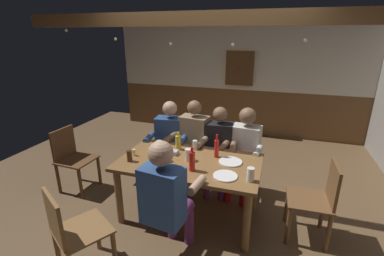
{
  "coord_description": "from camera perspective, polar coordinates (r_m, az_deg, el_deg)",
  "views": [
    {
      "loc": [
        0.89,
        -2.78,
        2.1
      ],
      "look_at": [
        0.0,
        -0.02,
        1.09
      ],
      "focal_mm": 25.48,
      "sensor_mm": 36.0,
      "label": 1
    }
  ],
  "objects": [
    {
      "name": "person_0",
      "position": [
        3.92,
        -4.77,
        -2.31
      ],
      "size": [
        0.58,
        0.57,
        1.2
      ],
      "rotation": [
        0.0,
        0.0,
        3.26
      ],
      "color": "#2D4C84",
      "rests_on": "ground_plane"
    },
    {
      "name": "ceiling_beam",
      "position": [
        3.25,
        2.1,
        21.93
      ],
      "size": [
        4.69,
        0.14,
        0.16
      ],
      "primitive_type": "cube",
      "color": "brown"
    },
    {
      "name": "plate_1",
      "position": [
        2.83,
        6.99,
        -9.93
      ],
      "size": [
        0.25,
        0.25,
        0.01
      ],
      "primitive_type": "cylinder",
      "color": "white",
      "rests_on": "dining_table"
    },
    {
      "name": "person_2",
      "position": [
        3.72,
        5.53,
        -3.79
      ],
      "size": [
        0.52,
        0.55,
        1.18
      ],
      "rotation": [
        0.0,
        0.0,
        3.22
      ],
      "color": "black",
      "rests_on": "ground_plane"
    },
    {
      "name": "pint_glass_3",
      "position": [
        3.12,
        -0.78,
        -5.61
      ],
      "size": [
        0.08,
        0.08,
        0.14
      ],
      "primitive_type": "cylinder",
      "color": "white",
      "rests_on": "dining_table"
    },
    {
      "name": "person_4",
      "position": [
        2.58,
        -5.43,
        -13.92
      ],
      "size": [
        0.55,
        0.58,
        1.26
      ],
      "rotation": [
        0.0,
        0.0,
        -0.14
      ],
      "color": "#2D4C84",
      "rests_on": "ground_plane"
    },
    {
      "name": "bottle_1",
      "position": [
        3.4,
        -2.91,
        -2.97
      ],
      "size": [
        0.07,
        0.07,
        0.23
      ],
      "color": "gold",
      "rests_on": "dining_table"
    },
    {
      "name": "plate_0",
      "position": [
        3.12,
        8.06,
        -7.02
      ],
      "size": [
        0.26,
        0.26,
        0.01
      ],
      "primitive_type": "cylinder",
      "color": "white",
      "rests_on": "dining_table"
    },
    {
      "name": "pint_glass_2",
      "position": [
        3.12,
        -5.87,
        -5.89
      ],
      "size": [
        0.08,
        0.08,
        0.12
      ],
      "primitive_type": "cylinder",
      "color": "gold",
      "rests_on": "dining_table"
    },
    {
      "name": "pint_glass_7",
      "position": [
        2.97,
        -8.22,
        -7.02
      ],
      "size": [
        0.07,
        0.07,
        0.15
      ],
      "primitive_type": "cylinder",
      "color": "#4C2D19",
      "rests_on": "dining_table"
    },
    {
      "name": "pint_glass_6",
      "position": [
        2.76,
        12.15,
        -9.49
      ],
      "size": [
        0.08,
        0.08,
        0.14
      ],
      "primitive_type": "cylinder",
      "color": "white",
      "rests_on": "dining_table"
    },
    {
      "name": "pint_glass_0",
      "position": [
        3.18,
        -12.95,
        -5.7
      ],
      "size": [
        0.06,
        0.06,
        0.13
      ],
      "primitive_type": "cylinder",
      "color": "#4C2D19",
      "rests_on": "dining_table"
    },
    {
      "name": "bottle_0",
      "position": [
        3.19,
        5.16,
        -4.18
      ],
      "size": [
        0.05,
        0.05,
        0.28
      ],
      "color": "red",
      "rests_on": "dining_table"
    },
    {
      "name": "condiment_caddy",
      "position": [
        3.29,
        -4.19,
        -5.08
      ],
      "size": [
        0.14,
        0.1,
        0.05
      ],
      "primitive_type": "cube",
      "color": "#B2B7BC",
      "rests_on": "dining_table"
    },
    {
      "name": "back_wall_upper",
      "position": [
        5.91,
        9.46,
        14.61
      ],
      "size": [
        5.21,
        0.12,
        1.37
      ],
      "primitive_type": "cube",
      "color": "silver"
    },
    {
      "name": "bottle_2",
      "position": [
        2.87,
        0.0,
        -6.88
      ],
      "size": [
        0.07,
        0.07,
        0.27
      ],
      "color": "red",
      "rests_on": "dining_table"
    },
    {
      "name": "chair_empty_far_end",
      "position": [
        2.73,
        -23.73,
        -19.27
      ],
      "size": [
        0.6,
        0.6,
        0.88
      ],
      "rotation": [
        0.0,
        0.0,
        -0.54
      ],
      "color": "brown",
      "rests_on": "ground_plane"
    },
    {
      "name": "pint_glass_4",
      "position": [
        3.27,
        -6.95,
        -4.84
      ],
      "size": [
        0.08,
        0.08,
        0.11
      ],
      "primitive_type": "cylinder",
      "color": "white",
      "rests_on": "dining_table"
    },
    {
      "name": "ground_plane",
      "position": [
        3.6,
        0.09,
        -16.45
      ],
      "size": [
        7.16,
        7.16,
        0.0
      ],
      "primitive_type": "plane",
      "color": "brown"
    },
    {
      "name": "table_candle",
      "position": [
        3.31,
        -12.02,
        -5.03
      ],
      "size": [
        0.04,
        0.04,
        0.08
      ],
      "primitive_type": "cylinder",
      "color": "#F9E08C",
      "rests_on": "dining_table"
    },
    {
      "name": "person_3",
      "position": [
        3.67,
        10.82,
        -4.21
      ],
      "size": [
        0.55,
        0.56,
        1.2
      ],
      "rotation": [
        0.0,
        0.0,
        3.01
      ],
      "color": "silver",
      "rests_on": "ground_plane"
    },
    {
      "name": "chair_empty_near_left",
      "position": [
        4.14,
        -23.81,
        -5.63
      ],
      "size": [
        0.46,
        0.46,
        0.88
      ],
      "rotation": [
        0.0,
        0.0,
        -1.62
      ],
      "color": "brown",
      "rests_on": "ground_plane"
    },
    {
      "name": "back_wall_wainscot",
      "position": [
        6.11,
        8.87,
        3.66
      ],
      "size": [
        5.21,
        0.12,
        0.96
      ],
      "primitive_type": "cube",
      "color": "brown",
      "rests_on": "ground_plane"
    },
    {
      "name": "pint_glass_1",
      "position": [
        3.44,
        -6.85,
        -3.53
      ],
      "size": [
        0.08,
        0.08,
        0.11
      ],
      "primitive_type": "cylinder",
      "color": "white",
      "rests_on": "dining_table"
    },
    {
      "name": "dining_table",
      "position": [
        3.18,
        -0.55,
        -8.52
      ],
      "size": [
        1.6,
        0.92,
        0.72
      ],
      "color": "brown",
      "rests_on": "ground_plane"
    },
    {
      "name": "string_lights",
      "position": [
        3.2,
        1.79,
        18.32
      ],
      "size": [
        3.69,
        0.04,
        0.19
      ],
      "color": "#F9EAB2"
    },
    {
      "name": "wall_dart_cabinet",
      "position": [
        5.79,
        9.96,
        12.28
      ],
      "size": [
        0.56,
        0.15,
        0.7
      ],
      "color": "brown"
    },
    {
      "name": "chair_empty_near_right",
      "position": [
        3.2,
        24.83,
        -13.28
      ],
      "size": [
        0.45,
        0.45,
        0.88
      ],
      "rotation": [
        0.0,
        0.0,
        -4.68
      ],
      "color": "brown",
      "rests_on": "ground_plane"
    },
    {
      "name": "pint_glass_5",
      "position": [
        3.41,
        0.62,
        -3.56
      ],
      "size": [
        0.06,
        0.06,
        0.12
      ],
      "primitive_type": "cylinder",
      "color": "white",
      "rests_on": "dining_table"
    },
    {
      "name": "person_1",
      "position": [
        3.8,
        0.02,
        -2.71
      ],
      "size": [
        0.56,
        0.57,
        1.24
      ],
      "rotation": [
        0.0,
        0.0,
        3.01
      ],
      "color": "#997F60",
      "rests_on": "ground_plane"
    }
  ]
}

